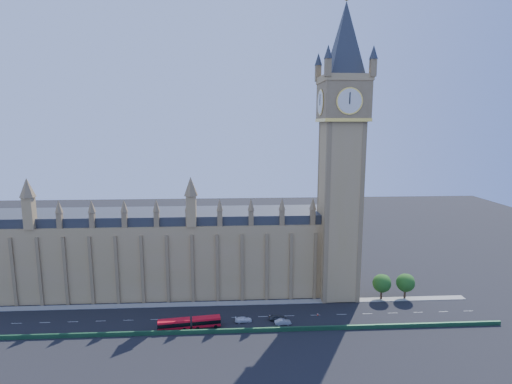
{
  "coord_description": "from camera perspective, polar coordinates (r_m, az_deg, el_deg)",
  "views": [
    {
      "loc": [
        3.35,
        -112.02,
        56.79
      ],
      "look_at": [
        10.43,
        10.0,
        36.44
      ],
      "focal_mm": 28.0,
      "sensor_mm": 36.0,
      "label": 1
    }
  ],
  "objects": [
    {
      "name": "car_silver",
      "position": [
        121.47,
        3.87,
        -18.03
      ],
      "size": [
        4.82,
        2.09,
        1.54
      ],
      "primitive_type": "imported",
      "rotation": [
        0.0,
        0.0,
        1.67
      ],
      "color": "#A5A8AD",
      "rests_on": "ground"
    },
    {
      "name": "car_grey",
      "position": [
        123.61,
        3.05,
        -17.49
      ],
      "size": [
        4.82,
        2.05,
        1.62
      ],
      "primitive_type": "imported",
      "rotation": [
        0.0,
        0.0,
        1.54
      ],
      "color": "#383B3F",
      "rests_on": "ground"
    },
    {
      "name": "car_white",
      "position": [
        122.68,
        -1.8,
        -17.75
      ],
      "size": [
        5.1,
        2.51,
        1.43
      ],
      "primitive_type": "imported",
      "rotation": [
        0.0,
        0.0,
        1.68
      ],
      "color": "white",
      "rests_on": "ground"
    },
    {
      "name": "cone_b",
      "position": [
        127.86,
        8.81,
        -16.87
      ],
      "size": [
        0.46,
        0.46,
        0.66
      ],
      "rotation": [
        0.0,
        0.0,
        -0.12
      ],
      "color": "black",
      "rests_on": "ground"
    },
    {
      "name": "palace_westminster",
      "position": [
        143.56,
        -14.71,
        -8.26
      ],
      "size": [
        120.0,
        20.0,
        28.0
      ],
      "color": "tan",
      "rests_on": "ground"
    },
    {
      "name": "ground",
      "position": [
        125.64,
        -4.71,
        -17.45
      ],
      "size": [
        400.0,
        400.0,
        0.0
      ],
      "primitive_type": "plane",
      "color": "black",
      "rests_on": "ground"
    },
    {
      "name": "cone_a",
      "position": [
        123.55,
        2.09,
        -17.74
      ],
      "size": [
        0.56,
        0.56,
        0.7
      ],
      "rotation": [
        0.0,
        0.0,
        0.36
      ],
      "color": "black",
      "rests_on": "ground"
    },
    {
      "name": "red_bus",
      "position": [
        120.29,
        -9.5,
        -18.01
      ],
      "size": [
        17.72,
        4.67,
        2.98
      ],
      "rotation": [
        0.0,
        0.0,
        0.12
      ],
      "color": "red",
      "rests_on": "ground"
    },
    {
      "name": "tree_east_far",
      "position": [
        144.08,
        20.65,
        -11.97
      ],
      "size": [
        6.0,
        6.0,
        8.5
      ],
      "color": "#382619",
      "rests_on": "ground"
    },
    {
      "name": "bridge_parapet",
      "position": [
        117.4,
        -4.82,
        -19.18
      ],
      "size": [
        160.0,
        0.6,
        1.2
      ],
      "primitive_type": "cube",
      "color": "#1E4C2D",
      "rests_on": "ground"
    },
    {
      "name": "tree_east_near",
      "position": [
        141.12,
        17.61,
        -12.26
      ],
      "size": [
        6.0,
        6.0,
        8.5
      ],
      "color": "#382619",
      "rests_on": "ground"
    },
    {
      "name": "cone_d",
      "position": [
        123.94,
        3.35,
        -17.66
      ],
      "size": [
        0.47,
        0.47,
        0.69
      ],
      "rotation": [
        0.0,
        0.0,
        -0.08
      ],
      "color": "black",
      "rests_on": "ground"
    },
    {
      "name": "kerb_north",
      "position": [
        134.15,
        -4.61,
        -15.59
      ],
      "size": [
        160.0,
        3.0,
        0.16
      ],
      "primitive_type": "cube",
      "color": "gray",
      "rests_on": "ground"
    },
    {
      "name": "elizabeth_tower",
      "position": [
        130.71,
        12.18,
        8.27
      ],
      "size": [
        20.59,
        20.59,
        105.0
      ],
      "color": "tan",
      "rests_on": "ground"
    },
    {
      "name": "cone_c",
      "position": [
        125.63,
        1.99,
        -17.25
      ],
      "size": [
        0.5,
        0.5,
        0.7
      ],
      "rotation": [
        0.0,
        0.0,
        -0.14
      ],
      "color": "black",
      "rests_on": "ground"
    }
  ]
}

